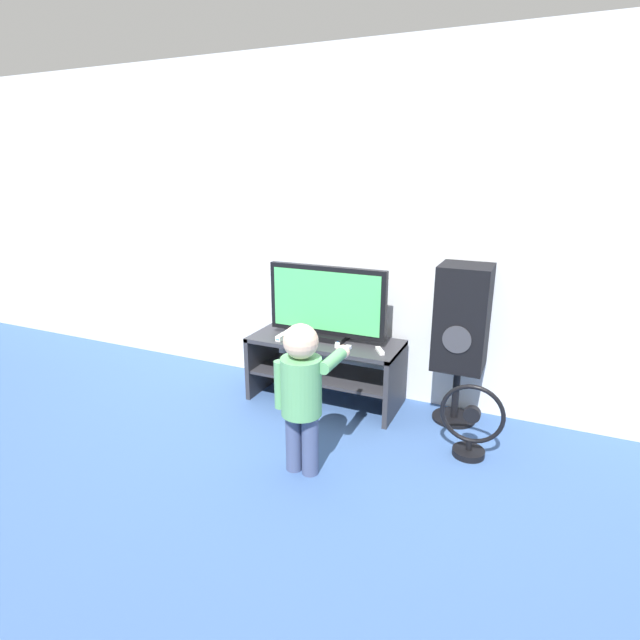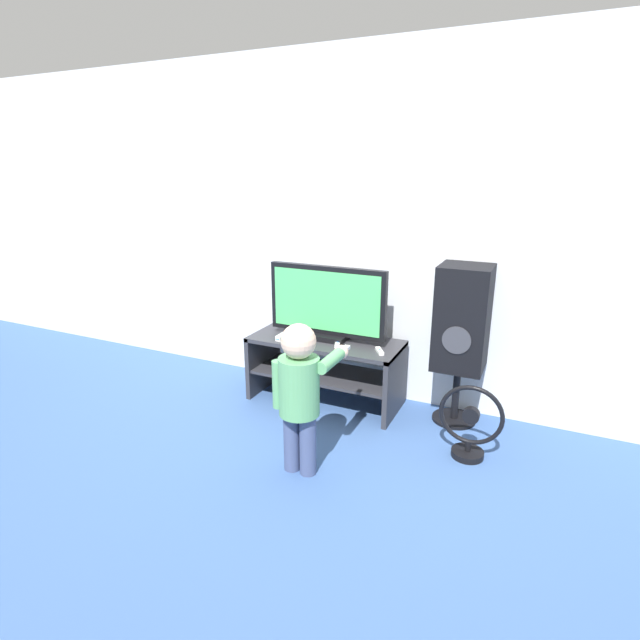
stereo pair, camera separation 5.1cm
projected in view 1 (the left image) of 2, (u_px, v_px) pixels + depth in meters
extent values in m
plane|color=#38568C|center=(312.00, 414.00, 3.72)|extent=(16.00, 16.00, 0.00)
cube|color=silver|center=(343.00, 230.00, 3.83)|extent=(10.00, 0.06, 2.60)
cube|color=#2D2D33|center=(325.00, 341.00, 3.79)|extent=(1.15, 0.49, 0.03)
cube|color=#2D2D33|center=(325.00, 373.00, 3.86)|extent=(1.11, 0.45, 0.02)
cube|color=#2D2D33|center=(263.00, 359.00, 4.08)|extent=(0.04, 0.49, 0.51)
cube|color=#2D2D33|center=(395.00, 383.00, 3.63)|extent=(0.04, 0.49, 0.51)
cube|color=black|center=(327.00, 336.00, 3.80)|extent=(0.32, 0.20, 0.04)
cube|color=black|center=(327.00, 301.00, 3.71)|extent=(0.92, 0.05, 0.52)
cube|color=#4CBF66|center=(325.00, 301.00, 3.69)|extent=(0.85, 0.01, 0.45)
cube|color=white|center=(284.00, 335.00, 3.81)|extent=(0.04, 0.20, 0.04)
cube|color=#3F8CE5|center=(277.00, 339.00, 3.72)|extent=(0.03, 0.00, 0.01)
cube|color=white|center=(380.00, 351.00, 3.52)|extent=(0.10, 0.13, 0.02)
cylinder|color=#337FD8|center=(380.00, 349.00, 3.51)|extent=(0.01, 0.01, 0.00)
cube|color=white|center=(338.00, 344.00, 3.66)|extent=(0.07, 0.13, 0.02)
cylinder|color=#337FD8|center=(338.00, 342.00, 3.65)|extent=(0.01, 0.01, 0.00)
cylinder|color=#3F4C72|center=(294.00, 441.00, 2.98)|extent=(0.10, 0.10, 0.38)
cylinder|color=#3F4C72|center=(310.00, 445.00, 2.94)|extent=(0.10, 0.10, 0.38)
cylinder|color=#599E66|center=(301.00, 386.00, 2.86)|extent=(0.24, 0.24, 0.35)
sphere|color=beige|center=(301.00, 341.00, 2.78)|extent=(0.20, 0.20, 0.20)
cylinder|color=#599E66|center=(280.00, 385.00, 2.91)|extent=(0.07, 0.07, 0.29)
cylinder|color=#599E66|center=(333.00, 360.00, 2.89)|extent=(0.07, 0.29, 0.07)
sphere|color=beige|center=(343.00, 352.00, 3.02)|extent=(0.09, 0.09, 0.09)
cube|color=white|center=(345.00, 350.00, 3.05)|extent=(0.03, 0.13, 0.02)
cylinder|color=black|center=(454.00, 418.00, 3.63)|extent=(0.31, 0.31, 0.02)
cylinder|color=black|center=(456.00, 393.00, 3.58)|extent=(0.05, 0.05, 0.41)
cube|color=black|center=(462.00, 317.00, 3.41)|extent=(0.34, 0.34, 0.73)
cylinder|color=#38383D|center=(457.00, 340.00, 3.29)|extent=(0.19, 0.01, 0.19)
cylinder|color=black|center=(468.00, 452.00, 3.18)|extent=(0.20, 0.20, 0.04)
cylinder|color=black|center=(469.00, 445.00, 3.16)|extent=(0.04, 0.04, 0.06)
torus|color=black|center=(472.00, 414.00, 3.10)|extent=(0.40, 0.03, 0.40)
cylinder|color=black|center=(472.00, 414.00, 3.10)|extent=(0.10, 0.05, 0.10)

